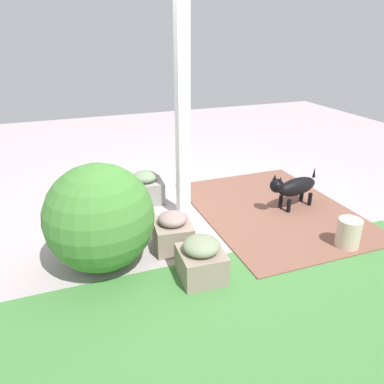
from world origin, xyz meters
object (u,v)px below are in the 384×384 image
(dog, at_px, (294,187))
(ceramic_urn, at_px, (348,234))
(stone_planter_nearest, at_px, (145,188))
(stone_planter_mid, at_px, (173,232))
(stone_planter_far, at_px, (201,259))
(round_shrub, at_px, (100,217))
(terracotta_pot_spiky, at_px, (86,188))
(porch_pillar, at_px, (183,117))

(dog, bearing_deg, ceramic_urn, 90.33)
(stone_planter_nearest, bearing_deg, dog, 152.56)
(dog, bearing_deg, stone_planter_mid, 11.58)
(stone_planter_far, relative_size, round_shrub, 0.44)
(stone_planter_nearest, bearing_deg, stone_planter_mid, 89.25)
(stone_planter_nearest, height_order, dog, dog)
(stone_planter_nearest, relative_size, ceramic_urn, 1.46)
(stone_planter_mid, xyz_separation_m, terracotta_pot_spiky, (0.72, -1.38, 0.05))
(porch_pillar, height_order, terracotta_pot_spiky, porch_pillar)
(stone_planter_mid, distance_m, dog, 1.74)
(stone_planter_nearest, height_order, stone_planter_mid, stone_planter_nearest)
(porch_pillar, height_order, ceramic_urn, porch_pillar)
(stone_planter_nearest, relative_size, stone_planter_far, 1.06)
(stone_planter_mid, distance_m, terracotta_pot_spiky, 1.56)
(round_shrub, height_order, dog, round_shrub)
(stone_planter_far, height_order, terracotta_pot_spiky, terracotta_pot_spiky)
(terracotta_pot_spiky, distance_m, ceramic_urn, 3.16)
(terracotta_pot_spiky, bearing_deg, ceramic_urn, 140.43)
(stone_planter_far, height_order, ceramic_urn, stone_planter_far)
(stone_planter_mid, distance_m, ceramic_urn, 1.82)
(porch_pillar, relative_size, stone_planter_nearest, 5.12)
(dog, relative_size, ceramic_urn, 2.31)
(dog, distance_m, ceramic_urn, 0.99)
(stone_planter_mid, bearing_deg, ceramic_urn, 159.66)
(stone_planter_nearest, height_order, ceramic_urn, stone_planter_nearest)
(porch_pillar, relative_size, stone_planter_mid, 5.27)
(stone_planter_nearest, xyz_separation_m, round_shrub, (0.74, 1.27, 0.32))
(stone_planter_far, xyz_separation_m, round_shrub, (0.81, -0.53, 0.32))
(porch_pillar, height_order, stone_planter_nearest, porch_pillar)
(ceramic_urn, bearing_deg, round_shrub, -13.55)
(terracotta_pot_spiky, height_order, ceramic_urn, terracotta_pot_spiky)
(round_shrub, bearing_deg, stone_planter_nearest, -120.05)
(stone_planter_nearest, distance_m, ceramic_urn, 2.51)
(porch_pillar, height_order, stone_planter_far, porch_pillar)
(stone_planter_nearest, distance_m, stone_planter_mid, 1.23)
(stone_planter_mid, bearing_deg, stone_planter_far, 98.49)
(terracotta_pot_spiky, distance_m, dog, 2.64)
(porch_pillar, bearing_deg, terracotta_pot_spiky, -33.43)
(dog, bearing_deg, round_shrub, 9.30)
(stone_planter_mid, relative_size, terracotta_pot_spiky, 0.91)
(round_shrub, bearing_deg, porch_pillar, -146.30)
(round_shrub, bearing_deg, terracotta_pot_spiky, -89.85)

